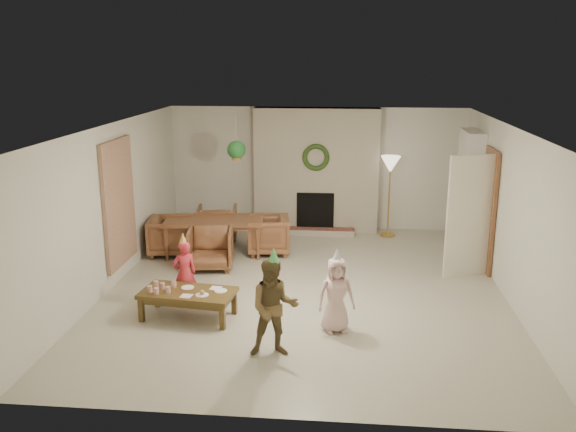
# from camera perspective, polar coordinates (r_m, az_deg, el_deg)

# --- Properties ---
(floor) EXTENTS (7.00, 7.00, 0.00)m
(floor) POSITION_cam_1_polar(r_m,az_deg,el_deg) (9.45, 1.59, -6.84)
(floor) COLOR #B7B29E
(floor) RESTS_ON ground
(ceiling) EXTENTS (7.00, 7.00, 0.00)m
(ceiling) POSITION_cam_1_polar(r_m,az_deg,el_deg) (8.83, 1.71, 8.41)
(ceiling) COLOR white
(ceiling) RESTS_ON wall_back
(wall_back) EXTENTS (7.00, 0.00, 7.00)m
(wall_back) POSITION_cam_1_polar(r_m,az_deg,el_deg) (12.47, 2.72, 4.50)
(wall_back) COLOR silver
(wall_back) RESTS_ON floor
(wall_front) EXTENTS (7.00, 0.00, 7.00)m
(wall_front) POSITION_cam_1_polar(r_m,az_deg,el_deg) (5.74, -0.70, -8.12)
(wall_front) COLOR silver
(wall_front) RESTS_ON floor
(wall_left) EXTENTS (0.00, 7.00, 7.00)m
(wall_left) POSITION_cam_1_polar(r_m,az_deg,el_deg) (9.72, -16.29, 0.92)
(wall_left) COLOR silver
(wall_left) RESTS_ON floor
(wall_right) EXTENTS (0.00, 7.00, 7.00)m
(wall_right) POSITION_cam_1_polar(r_m,az_deg,el_deg) (9.36, 20.30, 0.07)
(wall_right) COLOR silver
(wall_right) RESTS_ON floor
(fireplace_mass) EXTENTS (2.50, 0.40, 2.50)m
(fireplace_mass) POSITION_cam_1_polar(r_m,az_deg,el_deg) (12.28, 2.68, 4.34)
(fireplace_mass) COLOR maroon
(fireplace_mass) RESTS_ON floor
(fireplace_hearth) EXTENTS (1.60, 0.30, 0.12)m
(fireplace_hearth) POSITION_cam_1_polar(r_m,az_deg,el_deg) (12.21, 2.53, -1.46)
(fireplace_hearth) COLOR maroon
(fireplace_hearth) RESTS_ON floor
(fireplace_firebox) EXTENTS (0.75, 0.12, 0.75)m
(fireplace_firebox) POSITION_cam_1_polar(r_m,az_deg,el_deg) (12.27, 2.59, 0.51)
(fireplace_firebox) COLOR black
(fireplace_firebox) RESTS_ON floor
(fireplace_wreath) EXTENTS (0.54, 0.10, 0.54)m
(fireplace_wreath) POSITION_cam_1_polar(r_m,az_deg,el_deg) (12.00, 2.64, 5.54)
(fireplace_wreath) COLOR #244218
(fireplace_wreath) RESTS_ON fireplace_mass
(floor_lamp_base) EXTENTS (0.30, 0.30, 0.03)m
(floor_lamp_base) POSITION_cam_1_polar(r_m,az_deg,el_deg) (12.29, 9.36, -1.76)
(floor_lamp_base) COLOR gold
(floor_lamp_base) RESTS_ON floor
(floor_lamp_post) EXTENTS (0.03, 0.03, 1.45)m
(floor_lamp_post) POSITION_cam_1_polar(r_m,az_deg,el_deg) (12.11, 9.50, 1.58)
(floor_lamp_post) COLOR gold
(floor_lamp_post) RESTS_ON floor
(floor_lamp_shade) EXTENTS (0.39, 0.39, 0.32)m
(floor_lamp_shade) POSITION_cam_1_polar(r_m,az_deg,el_deg) (11.97, 9.64, 4.82)
(floor_lamp_shade) COLOR beige
(floor_lamp_shade) RESTS_ON floor_lamp_post
(bookshelf_carcass) EXTENTS (0.30, 1.00, 2.20)m
(bookshelf_carcass) POSITION_cam_1_polar(r_m,az_deg,el_deg) (11.54, 16.66, 2.28)
(bookshelf_carcass) COLOR white
(bookshelf_carcass) RESTS_ON floor
(bookshelf_shelf_a) EXTENTS (0.30, 0.92, 0.03)m
(bookshelf_shelf_a) POSITION_cam_1_polar(r_m,az_deg,el_deg) (11.69, 16.33, -0.83)
(bookshelf_shelf_a) COLOR white
(bookshelf_shelf_a) RESTS_ON bookshelf_carcass
(bookshelf_shelf_b) EXTENTS (0.30, 0.92, 0.03)m
(bookshelf_shelf_b) POSITION_cam_1_polar(r_m,az_deg,el_deg) (11.59, 16.47, 1.07)
(bookshelf_shelf_b) COLOR white
(bookshelf_shelf_b) RESTS_ON bookshelf_carcass
(bookshelf_shelf_c) EXTENTS (0.30, 0.92, 0.03)m
(bookshelf_shelf_c) POSITION_cam_1_polar(r_m,az_deg,el_deg) (11.50, 16.62, 3.01)
(bookshelf_shelf_c) COLOR white
(bookshelf_shelf_c) RESTS_ON bookshelf_carcass
(bookshelf_shelf_d) EXTENTS (0.30, 0.92, 0.03)m
(bookshelf_shelf_d) POSITION_cam_1_polar(r_m,az_deg,el_deg) (11.43, 16.76, 4.97)
(bookshelf_shelf_d) COLOR white
(bookshelf_shelf_d) RESTS_ON bookshelf_carcass
(books_row_lower) EXTENTS (0.20, 0.40, 0.24)m
(books_row_lower) POSITION_cam_1_polar(r_m,az_deg,el_deg) (11.51, 16.41, -0.36)
(books_row_lower) COLOR #AF2028
(books_row_lower) RESTS_ON bookshelf_shelf_a
(books_row_mid) EXTENTS (0.20, 0.44, 0.24)m
(books_row_mid) POSITION_cam_1_polar(r_m,az_deg,el_deg) (11.60, 16.38, 1.81)
(books_row_mid) COLOR navy
(books_row_mid) RESTS_ON bookshelf_shelf_b
(books_row_upper) EXTENTS (0.20, 0.36, 0.22)m
(books_row_upper) POSITION_cam_1_polar(r_m,az_deg,el_deg) (11.38, 16.66, 3.55)
(books_row_upper) COLOR #AF8525
(books_row_upper) RESTS_ON bookshelf_shelf_c
(door_frame) EXTENTS (0.05, 0.86, 2.04)m
(door_frame) POSITION_cam_1_polar(r_m,az_deg,el_deg) (10.53, 18.38, 0.53)
(door_frame) COLOR brown
(door_frame) RESTS_ON floor
(door_leaf) EXTENTS (0.77, 0.32, 2.00)m
(door_leaf) POSITION_cam_1_polar(r_m,az_deg,el_deg) (10.10, 16.73, -0.06)
(door_leaf) COLOR beige
(door_leaf) RESTS_ON floor
(curtain_panel) EXTENTS (0.06, 1.20, 2.00)m
(curtain_panel) POSITION_cam_1_polar(r_m,az_deg,el_deg) (9.88, -15.66, 1.20)
(curtain_panel) COLOR tan
(curtain_panel) RESTS_ON wall_left
(dining_table) EXTENTS (1.89, 1.22, 0.63)m
(dining_table) POSITION_cam_1_polar(r_m,az_deg,el_deg) (11.04, -6.98, -1.99)
(dining_table) COLOR brown
(dining_table) RESTS_ON floor
(dining_chair_near) EXTENTS (0.83, 0.85, 0.69)m
(dining_chair_near) POSITION_cam_1_polar(r_m,az_deg,el_deg) (10.28, -7.33, -3.07)
(dining_chair_near) COLOR brown
(dining_chair_near) RESTS_ON floor
(dining_chair_far) EXTENTS (0.83, 0.85, 0.69)m
(dining_chair_far) POSITION_cam_1_polar(r_m,az_deg,el_deg) (11.78, -6.69, -0.73)
(dining_chair_far) COLOR brown
(dining_chair_far) RESTS_ON floor
(dining_chair_left) EXTENTS (0.85, 0.83, 0.69)m
(dining_chair_left) POSITION_cam_1_polar(r_m,az_deg,el_deg) (11.12, -11.00, -1.85)
(dining_chair_left) COLOR brown
(dining_chair_left) RESTS_ON floor
(dining_chair_right) EXTENTS (0.85, 0.83, 0.69)m
(dining_chair_right) POSITION_cam_1_polar(r_m,az_deg,el_deg) (10.99, -1.90, -1.78)
(dining_chair_right) COLOR brown
(dining_chair_right) RESTS_ON floor
(hanging_plant_cord) EXTENTS (0.01, 0.01, 0.70)m
(hanging_plant_cord) POSITION_cam_1_polar(r_m,az_deg,el_deg) (10.51, -4.91, 7.48)
(hanging_plant_cord) COLOR tan
(hanging_plant_cord) RESTS_ON ceiling
(hanging_plant_pot) EXTENTS (0.16, 0.16, 0.12)m
(hanging_plant_pot) POSITION_cam_1_polar(r_m,az_deg,el_deg) (10.56, -4.87, 5.60)
(hanging_plant_pot) COLOR olive
(hanging_plant_pot) RESTS_ON hanging_plant_cord
(hanging_plant_foliage) EXTENTS (0.32, 0.32, 0.32)m
(hanging_plant_foliage) POSITION_cam_1_polar(r_m,az_deg,el_deg) (10.54, -4.88, 6.24)
(hanging_plant_foliage) COLOR #17471E
(hanging_plant_foliage) RESTS_ON hanging_plant_pot
(coffee_table_top) EXTENTS (1.34, 0.79, 0.06)m
(coffee_table_top) POSITION_cam_1_polar(r_m,az_deg,el_deg) (8.42, -9.42, -7.18)
(coffee_table_top) COLOR brown
(coffee_table_top) RESTS_ON floor
(coffee_table_apron) EXTENTS (1.23, 0.68, 0.08)m
(coffee_table_apron) POSITION_cam_1_polar(r_m,az_deg,el_deg) (8.45, -9.40, -7.60)
(coffee_table_apron) COLOR brown
(coffee_table_apron) RESTS_ON floor
(coffee_leg_fl) EXTENTS (0.08, 0.08, 0.33)m
(coffee_leg_fl) POSITION_cam_1_polar(r_m,az_deg,el_deg) (8.50, -13.66, -8.61)
(coffee_leg_fl) COLOR brown
(coffee_leg_fl) RESTS_ON floor
(coffee_leg_fr) EXTENTS (0.08, 0.08, 0.33)m
(coffee_leg_fr) POSITION_cam_1_polar(r_m,az_deg,el_deg) (8.09, -6.21, -9.52)
(coffee_leg_fr) COLOR brown
(coffee_leg_fr) RESTS_ON floor
(coffee_leg_bl) EXTENTS (0.08, 0.08, 0.33)m
(coffee_leg_bl) POSITION_cam_1_polar(r_m,az_deg,el_deg) (8.93, -12.21, -7.36)
(coffee_leg_bl) COLOR brown
(coffee_leg_bl) RESTS_ON floor
(coffee_leg_br) EXTENTS (0.08, 0.08, 0.33)m
(coffee_leg_br) POSITION_cam_1_polar(r_m,az_deg,el_deg) (8.53, -5.09, -8.14)
(coffee_leg_br) COLOR brown
(coffee_leg_br) RESTS_ON floor
(cup_a) EXTENTS (0.08, 0.08, 0.09)m
(cup_a) POSITION_cam_1_polar(r_m,az_deg,el_deg) (8.46, -12.90, -6.73)
(cup_a) COLOR silver
(cup_a) RESTS_ON coffee_table_top
(cup_b) EXTENTS (0.08, 0.08, 0.09)m
(cup_b) POSITION_cam_1_polar(r_m,az_deg,el_deg) (8.62, -12.35, -6.27)
(cup_b) COLOR silver
(cup_b) RESTS_ON coffee_table_top
(cup_c) EXTENTS (0.08, 0.08, 0.09)m
(cup_c) POSITION_cam_1_polar(r_m,az_deg,el_deg) (8.37, -12.31, -6.93)
(cup_c) COLOR silver
(cup_c) RESTS_ON coffee_table_top
(cup_d) EXTENTS (0.08, 0.08, 0.09)m
(cup_d) POSITION_cam_1_polar(r_m,az_deg,el_deg) (8.53, -11.77, -6.46)
(cup_d) COLOR silver
(cup_d) RESTS_ON coffee_table_top
(cup_e) EXTENTS (0.08, 0.08, 0.09)m
(cup_e) POSITION_cam_1_polar(r_m,az_deg,el_deg) (8.38, -11.24, -6.83)
(cup_e) COLOR silver
(cup_e) RESTS_ON coffee_table_top
(cup_f) EXTENTS (0.08, 0.08, 0.09)m
(cup_f) POSITION_cam_1_polar(r_m,az_deg,el_deg) (8.55, -10.71, -6.37)
(cup_f) COLOR silver
(cup_f) RESTS_ON coffee_table_top
(plate_a) EXTENTS (0.20, 0.20, 0.01)m
(plate_a) POSITION_cam_1_polar(r_m,az_deg,el_deg) (8.53, -9.44, -6.65)
(plate_a) COLOR white
(plate_a) RESTS_ON coffee_table_top
(plate_b) EXTENTS (0.20, 0.20, 0.01)m
(plate_b) POSITION_cam_1_polar(r_m,az_deg,el_deg) (8.24, -8.10, -7.38)
(plate_b) COLOR white
(plate_b) RESTS_ON coffee_table_top
(plate_c) EXTENTS (0.20, 0.20, 0.01)m
(plate_c) POSITION_cam_1_polar(r_m,az_deg,el_deg) (8.35, -6.36, -7.02)
(plate_c) COLOR white
(plate_c) RESTS_ON coffee_table_top
(food_scoop) EXTENTS (0.08, 0.08, 0.07)m
(food_scoop) POSITION_cam_1_polar(r_m,az_deg,el_deg) (8.23, -8.10, -7.13)
(food_scoop) COLOR tan
(food_scoop) RESTS_ON plate_b
(napkin_left) EXTENTS (0.16, 0.16, 0.01)m
(napkin_left) POSITION_cam_1_polar(r_m,az_deg,el_deg) (8.24, -9.57, -7.44)
(napkin_left) COLOR #FFBBD8
(napkin_left) RESTS_ON coffee_table_top
(napkin_right) EXTENTS (0.16, 0.16, 0.01)m
(napkin_right) POSITION_cam_1_polar(r_m,az_deg,el_deg) (8.45, -6.82, -6.77)
(napkin_right) COLOR #FFBBD8
(napkin_right) RESTS_ON coffee_table_top
(child_red) EXTENTS (0.42, 0.38, 0.96)m
(child_red) POSITION_cam_1_polar(r_m,az_deg,el_deg) (8.81, -9.74, -5.36)
(child_red) COLOR #BC2834
(child_red) RESTS_ON floor
(party_hat_red) EXTENTS (0.15, 0.15, 0.18)m
(party_hat_red) POSITION_cam_1_polar(r_m,az_deg,el_deg) (8.64, -9.89, -2.12)
(party_hat_red) COLOR #D7D747
(party_hat_red) RESTS_ON child_red
(child_plaid) EXTENTS (0.66, 0.55, 1.22)m
(child_plaid) POSITION_cam_1_polar(r_m,az_deg,el_deg) (7.23, -1.33, -8.64)
(child_plaid) COLOR brown
(child_plaid) RESTS_ON floor
(party_hat_plaid) EXTENTS (0.17, 0.17, 0.20)m
(party_hat_plaid) POSITION_cam_1_polar(r_m,az_deg,el_deg) (7.00, -1.37, -3.74)
(party_hat_plaid) COLOR #4EB659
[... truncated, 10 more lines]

